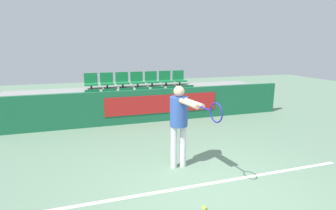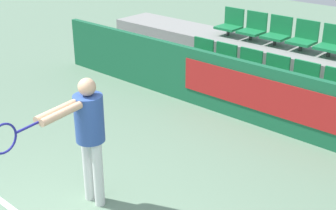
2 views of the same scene
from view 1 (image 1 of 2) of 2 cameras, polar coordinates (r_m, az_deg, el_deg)
name	(u,v)px [view 1 (image 1 of 2)]	position (r m, az deg, el deg)	size (l,w,h in m)	color
ground_plane	(208,192)	(4.78, 8.71, -18.20)	(30.00, 30.00, 0.00)	slate
court_baseline	(202,185)	(4.96, 7.42, -16.82)	(6.10, 0.08, 0.01)	white
barrier_wall	(149,106)	(8.51, -4.24, -0.20)	(9.67, 0.14, 1.08)	#19603D
bleacher_tier_front	(144,111)	(9.16, -5.16, -1.31)	(9.27, 1.05, 0.45)	gray
bleacher_tier_middle	(138,99)	(10.11, -6.47, 1.33)	(9.27, 1.05, 0.91)	gray
stadium_chair_0	(93,100)	(8.99, -16.06, 1.09)	(0.48, 0.44, 0.57)	#333333
stadium_chair_1	(110,99)	(9.01, -12.46, 1.33)	(0.48, 0.44, 0.57)	#333333
stadium_chair_2	(127,98)	(9.08, -8.90, 1.55)	(0.48, 0.44, 0.57)	#333333
stadium_chair_3	(143,97)	(9.18, -5.40, 1.77)	(0.48, 0.44, 0.57)	#333333
stadium_chair_4	(159,96)	(9.31, -1.98, 1.98)	(0.48, 0.44, 0.57)	#333333
stadium_chair_5	(174,95)	(9.47, 1.32, 2.17)	(0.48, 0.44, 0.57)	#333333
stadium_chair_6	(189,94)	(9.67, 4.51, 2.35)	(0.48, 0.44, 0.57)	#333333
stadium_chair_7	(91,82)	(9.95, -16.41, 4.82)	(0.48, 0.44, 0.57)	#333333
stadium_chair_8	(107,81)	(9.98, -13.15, 5.03)	(0.48, 0.44, 0.57)	#333333
stadium_chair_9	(122,81)	(10.03, -9.91, 5.21)	(0.48, 0.44, 0.57)	#333333
stadium_chair_10	(137,80)	(10.12, -6.72, 5.38)	(0.48, 0.44, 0.57)	#333333
stadium_chair_11	(152,80)	(10.24, -3.59, 5.53)	(0.48, 0.44, 0.57)	#333333
stadium_chair_12	(166,79)	(10.39, -0.54, 5.66)	(0.48, 0.44, 0.57)	#333333
stadium_chair_13	(179,79)	(10.57, 2.42, 5.77)	(0.48, 0.44, 0.57)	#333333
tennis_player	(180,118)	(5.15, 2.67, -2.84)	(0.40, 1.54, 1.69)	silver
tennis_ball	(204,208)	(4.32, 7.89, -21.31)	(0.07, 0.07, 0.07)	#CCDB33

